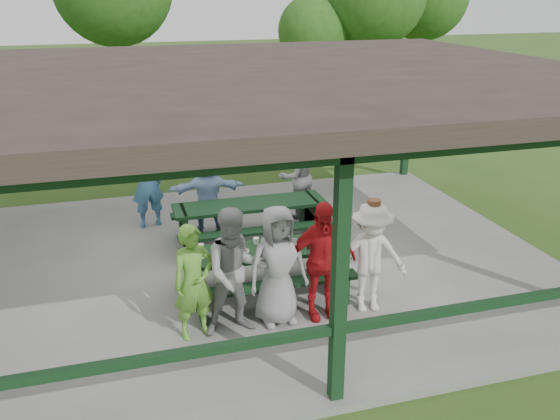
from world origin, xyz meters
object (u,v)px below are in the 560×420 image
object	(u,v)px
contestant_red	(321,261)
farm_trailer	(39,134)
contestant_white_fedora	(371,258)
contestant_grey_mid	(278,266)
picnic_table_far	(250,217)
picnic_table_near	(265,265)
spectator_grey	(297,176)
spectator_blue	(147,184)
contestant_grey_left	(236,272)
contestant_green	(194,282)
spectator_lblue	(207,192)
pickup_truck	(233,115)

from	to	relation	value
contestant_red	farm_trailer	bearing A→B (deg)	114.35
contestant_white_fedora	contestant_grey_mid	bearing A→B (deg)	-174.27
picnic_table_far	contestant_red	distance (m)	2.90
picnic_table_near	farm_trailer	distance (m)	10.47
spectator_grey	farm_trailer	distance (m)	8.62
contestant_white_fedora	spectator_blue	distance (m)	5.03
contestant_grey_left	spectator_grey	size ratio (longest dim) A/B	1.05
contestant_red	contestant_green	bearing A→B (deg)	-178.73
contestant_grey_mid	spectator_blue	xyz separation A→B (m)	(-1.44, 4.12, 0.01)
picnic_table_near	contestant_red	bearing A→B (deg)	-55.86
contestant_green	spectator_grey	world-z (taller)	spectator_grey
picnic_table_near	contestant_grey_mid	size ratio (longest dim) A/B	1.46
picnic_table_near	farm_trailer	world-z (taller)	farm_trailer
contestant_red	contestant_grey_mid	bearing A→B (deg)	177.73
contestant_green	spectator_lblue	bearing A→B (deg)	62.37
spectator_lblue	contestant_green	bearing A→B (deg)	79.36
picnic_table_near	contestant_grey_mid	xyz separation A→B (m)	(-0.04, -0.82, 0.39)
contestant_grey_left	contestant_green	bearing A→B (deg)	172.84
spectator_lblue	spectator_grey	distance (m)	1.88
contestant_grey_left	spectator_lblue	distance (m)	3.65
contestant_grey_left	contestant_grey_mid	xyz separation A→B (m)	(0.61, 0.10, -0.03)
spectator_lblue	spectator_grey	world-z (taller)	spectator_grey
contestant_red	pickup_truck	bearing A→B (deg)	85.20
spectator_blue	farm_trailer	xyz separation A→B (m)	(-2.49, 6.39, -0.33)
contestant_red	spectator_lblue	size ratio (longest dim) A/B	1.11
picnic_table_near	spectator_grey	bearing A→B (deg)	64.08
spectator_grey	farm_trailer	xyz separation A→B (m)	(-5.43, 6.69, -0.31)
contestant_green	spectator_blue	xyz separation A→B (m)	(-0.28, 4.16, 0.07)
contestant_grey_left	farm_trailer	xyz separation A→B (m)	(-3.33, 10.60, -0.35)
contestant_green	farm_trailer	size ratio (longest dim) A/B	0.43
contestant_grey_mid	spectator_blue	bearing A→B (deg)	104.53
picnic_table_near	farm_trailer	size ratio (longest dim) A/B	0.67
spectator_grey	contestant_white_fedora	bearing A→B (deg)	69.98
picnic_table_far	contestant_grey_left	xyz separation A→B (m)	(-0.89, -2.92, 0.41)
contestant_white_fedora	spectator_grey	size ratio (longest dim) A/B	1.00
picnic_table_near	contestant_white_fedora	distance (m)	1.62
pickup_truck	spectator_lblue	bearing A→B (deg)	148.95
picnic_table_far	contestant_grey_left	bearing A→B (deg)	-107.01
spectator_blue	contestant_green	bearing A→B (deg)	81.74
farm_trailer	spectator_grey	bearing A→B (deg)	-66.80
contestant_grey_mid	contestant_white_fedora	world-z (taller)	contestant_grey_mid
contestant_grey_left	pickup_truck	distance (m)	11.74
picnic_table_far	farm_trailer	distance (m)	8.77
picnic_table_near	spectator_blue	bearing A→B (deg)	114.11
contestant_grey_left	contestant_grey_mid	distance (m)	0.61
pickup_truck	farm_trailer	bearing A→B (deg)	83.02
contestant_grey_mid	spectator_grey	bearing A→B (deg)	63.89
picnic_table_near	spectator_lblue	size ratio (longest dim) A/B	1.60
contestant_grey_left	contestant_red	bearing A→B (deg)	1.34
contestant_red	farm_trailer	xyz separation A→B (m)	(-4.55, 10.54, -0.32)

